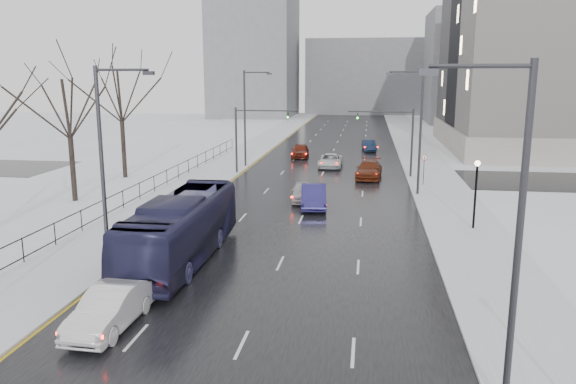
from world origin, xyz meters
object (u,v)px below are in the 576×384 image
at_px(lamppost_r_mid, 476,184).
at_px(sedan_right_near, 314,196).
at_px(tree_park_d, 75,202).
at_px(sedan_right_distant, 369,146).
at_px(streetlight_r_mid, 418,126).
at_px(sedan_right_far, 369,170).
at_px(sedan_center_far, 300,151).
at_px(no_uturn_sign, 424,160).
at_px(streetlight_l_near, 106,159).
at_px(streetlight_r_near, 511,225).
at_px(sedan_center_near, 303,191).
at_px(mast_signal_right, 401,134).
at_px(mast_signal_left, 247,132).
at_px(sedan_left_near, 110,308).
at_px(bus, 181,229).
at_px(streetlight_l_far, 247,114).
at_px(tree_park_e, 125,178).
at_px(sedan_right_cross, 330,161).

distance_m(lamppost_r_mid, sedan_right_near, 11.65).
xyz_separation_m(tree_park_d, sedan_right_distant, (22.30, 32.39, 0.73)).
height_order(streetlight_r_mid, sedan_right_far, streetlight_r_mid).
bearing_deg(sedan_center_far, no_uturn_sign, -53.91).
bearing_deg(tree_park_d, streetlight_l_near, -55.47).
height_order(streetlight_r_mid, streetlight_l_near, same).
bearing_deg(sedan_right_far, streetlight_r_near, -79.92).
relative_size(streetlight_l_near, sedan_center_near, 2.30).
relative_size(mast_signal_right, sedan_right_near, 1.27).
relative_size(tree_park_d, sedan_center_far, 2.61).
distance_m(mast_signal_left, sedan_left_near, 34.55).
distance_m(streetlight_r_near, sedan_center_far, 51.16).
height_order(streetlight_r_near, sedan_right_far, streetlight_r_near).
xyz_separation_m(streetlight_l_near, no_uturn_sign, (17.37, 24.00, -3.32)).
bearing_deg(tree_park_d, bus, -44.05).
bearing_deg(bus, streetlight_l_far, 95.59).
bearing_deg(tree_park_e, streetlight_r_mid, -8.63).
bearing_deg(tree_park_d, sedan_right_distant, 55.45).
bearing_deg(mast_signal_right, no_uturn_sign, -64.89).
height_order(no_uturn_sign, sedan_right_cross, no_uturn_sign).
height_order(sedan_center_near, sedan_right_far, sedan_right_far).
height_order(tree_park_e, streetlight_r_mid, streetlight_r_mid).
bearing_deg(sedan_right_near, sedan_center_far, 92.97).
xyz_separation_m(streetlight_r_mid, sedan_right_distant, (-3.67, 26.39, -4.89)).
height_order(sedan_right_near, sedan_center_far, sedan_right_near).
distance_m(tree_park_d, streetlight_r_near, 35.80).
bearing_deg(sedan_center_far, tree_park_e, -136.42).
xyz_separation_m(streetlight_r_near, bus, (-13.31, 11.76, -3.86)).
xyz_separation_m(mast_signal_right, no_uturn_sign, (1.87, -4.00, -1.81)).
height_order(no_uturn_sign, sedan_right_distant, no_uturn_sign).
bearing_deg(streetlight_r_mid, streetlight_l_far, 143.70).
distance_m(bus, sedan_right_distant, 45.67).
distance_m(streetlight_l_near, sedan_right_near, 17.64).
bearing_deg(sedan_right_distant, mast_signal_left, -130.33).
bearing_deg(streetlight_r_near, tree_park_d, 137.25).
distance_m(streetlight_l_near, sedan_right_distant, 48.33).
bearing_deg(sedan_center_far, mast_signal_left, -111.37).
bearing_deg(sedan_left_near, streetlight_l_near, 116.25).
relative_size(streetlight_r_near, bus, 0.81).
bearing_deg(sedan_center_far, streetlight_r_mid, -62.30).
bearing_deg(sedan_right_distant, mast_signal_right, -88.85).
xyz_separation_m(streetlight_l_far, sedan_center_near, (7.67, -15.33, -4.84)).
relative_size(streetlight_l_far, mast_signal_left, 1.54).
bearing_deg(sedan_right_far, sedan_center_far, 127.35).
relative_size(tree_park_e, sedan_right_near, 2.65).
bearing_deg(streetlight_l_far, no_uturn_sign, -24.73).
distance_m(streetlight_r_near, sedan_right_far, 37.70).
bearing_deg(tree_park_e, tree_park_d, -87.71).
relative_size(bus, sedan_center_far, 2.58).
distance_m(tree_park_e, sedan_right_distant, 31.89).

